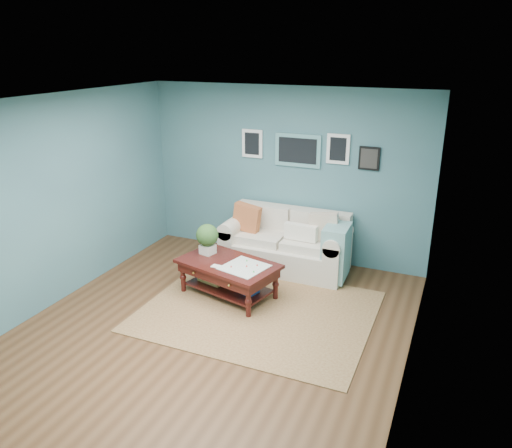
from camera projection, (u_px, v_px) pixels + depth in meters
The scene contains 4 objects.
room_shell at pixel (212, 222), 5.65m from camera, with size 5.00×5.02×2.70m.
area_rug at pixel (258, 311), 6.46m from camera, with size 2.88×2.30×0.01m, color brown.
loveseat at pixel (291, 244), 7.57m from camera, with size 1.93×0.88×0.99m.
coffee_table at pixel (225, 266), 6.78m from camera, with size 1.48×1.07×0.93m.
Camera 1 is at (2.55, -4.64, 3.26)m, focal length 35.00 mm.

